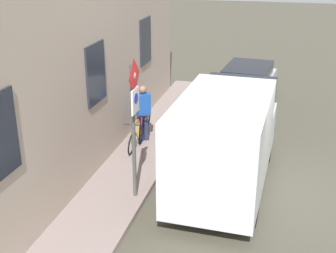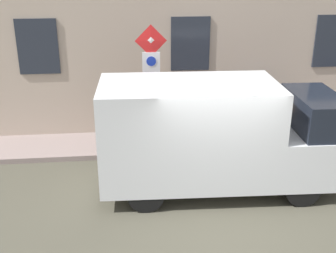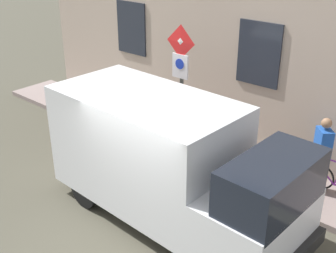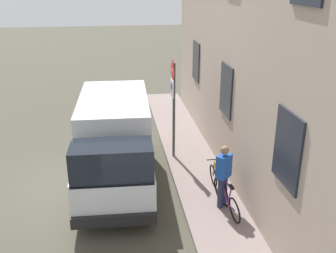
{
  "view_description": "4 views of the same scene",
  "coord_description": "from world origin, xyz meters",
  "px_view_note": "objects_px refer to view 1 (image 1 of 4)",
  "views": [
    {
      "loc": [
        -0.22,
        10.35,
        5.74
      ],
      "look_at": [
        2.58,
        -0.52,
        1.27
      ],
      "focal_mm": 49.67,
      "sensor_mm": 36.0,
      "label": 1
    },
    {
      "loc": [
        -7.49,
        1.84,
        4.91
      ],
      "look_at": [
        1.93,
        0.87,
        1.18
      ],
      "focal_mm": 45.3,
      "sensor_mm": 36.0,
      "label": 2
    },
    {
      "loc": [
        -4.52,
        -4.82,
        5.47
      ],
      "look_at": [
        2.01,
        0.82,
        1.42
      ],
      "focal_mm": 46.4,
      "sensor_mm": 36.0,
      "label": 3
    },
    {
      "loc": [
        1.04,
        -10.61,
        5.83
      ],
      "look_at": [
        2.7,
        0.88,
        1.33
      ],
      "focal_mm": 41.67,
      "sensor_mm": 36.0,
      "label": 4
    }
  ],
  "objects_px": {
    "parked_hatchback": "(247,83)",
    "sign_post_stacked": "(134,110)",
    "delivery_van": "(226,137)",
    "bicycle_purple": "(145,126)",
    "bicycle_orange": "(137,135)",
    "pedestrian": "(143,111)"
  },
  "relations": [
    {
      "from": "parked_hatchback",
      "to": "bicycle_purple",
      "type": "xyz_separation_m",
      "value": [
        2.63,
        4.68,
        -0.22
      ]
    },
    {
      "from": "pedestrian",
      "to": "bicycle_purple",
      "type": "bearing_deg",
      "value": 145.16
    },
    {
      "from": "delivery_van",
      "to": "bicycle_orange",
      "type": "relative_size",
      "value": 3.15
    },
    {
      "from": "delivery_van",
      "to": "parked_hatchback",
      "type": "xyz_separation_m",
      "value": [
        0.14,
        -6.86,
        -0.6
      ]
    },
    {
      "from": "delivery_van",
      "to": "bicycle_purple",
      "type": "bearing_deg",
      "value": 53.87
    },
    {
      "from": "sign_post_stacked",
      "to": "delivery_van",
      "type": "height_order",
      "value": "sign_post_stacked"
    },
    {
      "from": "delivery_van",
      "to": "bicycle_purple",
      "type": "height_order",
      "value": "delivery_van"
    },
    {
      "from": "delivery_van",
      "to": "bicycle_purple",
      "type": "distance_m",
      "value": 3.62
    },
    {
      "from": "pedestrian",
      "to": "sign_post_stacked",
      "type": "bearing_deg",
      "value": -29.07
    },
    {
      "from": "delivery_van",
      "to": "bicycle_purple",
      "type": "relative_size",
      "value": 3.15
    },
    {
      "from": "sign_post_stacked",
      "to": "delivery_van",
      "type": "distance_m",
      "value": 2.49
    },
    {
      "from": "sign_post_stacked",
      "to": "bicycle_orange",
      "type": "distance_m",
      "value": 3.34
    },
    {
      "from": "sign_post_stacked",
      "to": "bicycle_purple",
      "type": "xyz_separation_m",
      "value": [
        0.86,
        -3.45,
        -1.79
      ]
    },
    {
      "from": "parked_hatchback",
      "to": "sign_post_stacked",
      "type": "bearing_deg",
      "value": -7.04
    },
    {
      "from": "sign_post_stacked",
      "to": "delivery_van",
      "type": "relative_size",
      "value": 0.59
    },
    {
      "from": "bicycle_purple",
      "to": "parked_hatchback",
      "type": "bearing_deg",
      "value": 144.51
    },
    {
      "from": "bicycle_orange",
      "to": "pedestrian",
      "type": "xyz_separation_m",
      "value": [
        -0.04,
        -0.51,
        0.56
      ]
    },
    {
      "from": "parked_hatchback",
      "to": "bicycle_orange",
      "type": "bearing_deg",
      "value": -20.56
    },
    {
      "from": "parked_hatchback",
      "to": "bicycle_orange",
      "type": "relative_size",
      "value": 2.42
    },
    {
      "from": "sign_post_stacked",
      "to": "bicycle_orange",
      "type": "relative_size",
      "value": 1.87
    },
    {
      "from": "sign_post_stacked",
      "to": "parked_hatchback",
      "type": "bearing_deg",
      "value": -102.28
    },
    {
      "from": "parked_hatchback",
      "to": "pedestrian",
      "type": "distance_m",
      "value": 5.58
    }
  ]
}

